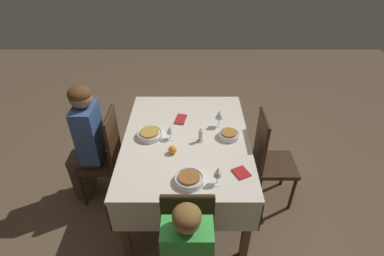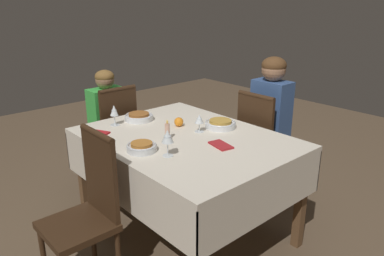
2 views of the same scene
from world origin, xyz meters
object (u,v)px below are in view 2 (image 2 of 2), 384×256
object	(u,v)px
person_child_green	(105,123)
bowl_north	(220,124)
bowl_west	(139,117)
chair_north	(261,145)
orange_fruit	(179,122)
bowl_south	(142,147)
person_adult_denim	(273,121)
wine_glass_north	(199,120)
napkin_spare_side	(99,134)
candle_centerpiece	(167,132)
dining_table	(186,149)
chair_south	(87,208)
chair_west	(115,135)
wine_glass_south	(168,137)
napkin_red_folded	(221,145)
wine_glass_west	(114,111)

from	to	relation	value
person_child_green	bowl_north	distance (m)	1.17
bowl_west	bowl_north	bearing A→B (deg)	32.73
chair_north	orange_fruit	bearing A→B (deg)	67.86
bowl_south	person_adult_denim	bearing A→B (deg)	87.58
chair_north	bowl_west	xyz separation A→B (m)	(-0.58, -0.79, 0.27)
wine_glass_north	napkin_spare_side	distance (m)	0.70
person_adult_denim	napkin_spare_side	bearing A→B (deg)	69.35
person_adult_denim	candle_centerpiece	size ratio (longest dim) A/B	9.00
dining_table	chair_south	world-z (taller)	chair_south
napkin_spare_side	person_adult_denim	bearing A→B (deg)	69.35
chair_west	bowl_north	xyz separation A→B (m)	(0.95, 0.34, 0.27)
bowl_west	person_child_green	bearing A→B (deg)	179.35
person_child_green	person_adult_denim	bearing A→B (deg)	128.89
bowl_north	wine_glass_south	world-z (taller)	wine_glass_south
bowl_north	wine_glass_north	distance (m)	0.19
wine_glass_south	candle_centerpiece	world-z (taller)	wine_glass_south
chair_west	orange_fruit	bearing A→B (deg)	100.07
napkin_spare_side	person_child_green	bearing A→B (deg)	148.64
wine_glass_south	bowl_south	bearing A→B (deg)	-156.32
person_child_green	orange_fruit	bearing A→B (deg)	98.31
wine_glass_north	bowl_south	distance (m)	0.51
bowl_south	chair_north	bearing A→B (deg)	87.27
bowl_west	napkin_red_folded	distance (m)	0.80
bowl_west	orange_fruit	distance (m)	0.35
bowl_north	bowl_west	xyz separation A→B (m)	(-0.54, -0.35, 0.00)
bowl_south	bowl_west	bearing A→B (deg)	147.41
wine_glass_west	chair_north	bearing A→B (deg)	58.79
wine_glass_west	napkin_spare_side	world-z (taller)	wine_glass_west
dining_table	chair_north	xyz separation A→B (m)	(0.06, 0.76, -0.15)
bowl_north	bowl_south	bearing A→B (deg)	-90.79
chair_north	chair_west	size ratio (longest dim) A/B	1.00
bowl_west	wine_glass_west	distance (m)	0.22
chair_west	napkin_spare_side	bearing A→B (deg)	51.23
bowl_south	bowl_north	bearing A→B (deg)	89.21
person_adult_denim	wine_glass_south	bearing A→B (deg)	95.42
person_child_green	bowl_south	xyz separation A→B (m)	(1.09, -0.34, 0.19)
wine_glass_north	napkin_spare_side	bearing A→B (deg)	-127.36
person_adult_denim	person_child_green	bearing A→B (deg)	38.89
chair_south	wine_glass_south	size ratio (longest dim) A/B	5.80
dining_table	chair_west	distance (m)	0.94
person_child_green	dining_table	bearing A→B (deg)	91.16
candle_centerpiece	napkin_red_folded	xyz separation A→B (m)	(0.32, 0.18, -0.04)
person_child_green	wine_glass_south	distance (m)	1.32
person_adult_denim	bowl_south	bearing A→B (deg)	87.58
chair_south	wine_glass_south	xyz separation A→B (m)	(0.16, 0.46, 0.36)
chair_north	candle_centerpiece	size ratio (longest dim) A/B	7.07
chair_west	wine_glass_west	size ratio (longest dim) A/B	6.21
napkin_red_folded	bowl_west	bearing A→B (deg)	-173.88
chair_north	person_adult_denim	size ratio (longest dim) A/B	0.79
napkin_red_folded	orange_fruit	bearing A→B (deg)	174.04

